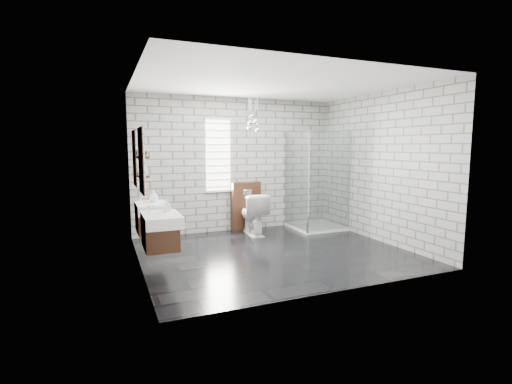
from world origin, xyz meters
TOP-DOWN VIEW (x-y plane):
  - floor at (0.00, 0.00)m, footprint 4.20×3.60m
  - ceiling at (0.00, 0.00)m, footprint 4.20×3.60m
  - wall_back at (0.00, 1.81)m, footprint 4.20×0.02m
  - wall_front at (0.00, -1.81)m, footprint 4.20×0.02m
  - wall_left at (-2.11, 0.00)m, footprint 0.02×3.60m
  - wall_right at (2.11, 0.00)m, footprint 0.02×3.60m
  - vanity_left at (-1.91, -0.49)m, footprint 0.47×0.70m
  - vanity_right at (-1.91, 0.53)m, footprint 0.47×0.70m
  - shelf_lower at (-2.03, -0.05)m, footprint 0.14×0.30m
  - shelf_upper at (-2.03, -0.05)m, footprint 0.14×0.30m
  - window at (-0.40, 1.78)m, footprint 0.56×0.05m
  - cistern_panel at (0.15, 1.70)m, footprint 0.60×0.20m
  - flush_plate at (0.15, 1.60)m, footprint 0.18×0.01m
  - shower_enclosure at (1.50, 1.18)m, footprint 1.00×1.00m
  - pendant_cluster at (0.17, 1.37)m, footprint 0.24×0.22m
  - toilet at (0.15, 1.29)m, footprint 0.51×0.83m
  - soap_bottle_a at (-1.76, -0.31)m, footprint 0.09×0.09m
  - soap_bottle_b at (-1.81, 0.69)m, footprint 0.15×0.15m
  - soap_bottle_c at (-2.02, -0.15)m, footprint 0.09×0.09m
  - vase at (-2.02, 0.01)m, footprint 0.13×0.13m

SIDE VIEW (x-z plane):
  - floor at x=0.00m, z-range -0.02..0.00m
  - toilet at x=0.15m, z-range 0.00..0.82m
  - cistern_panel at x=0.15m, z-range 0.00..1.00m
  - shower_enclosure at x=1.50m, z-range -0.51..1.52m
  - vanity_left at x=-1.91m, z-range -0.03..1.54m
  - vanity_right at x=-1.91m, z-range -0.03..1.54m
  - flush_plate at x=0.15m, z-range 0.74..0.86m
  - soap_bottle_a at x=-1.76m, z-range 0.85..1.02m
  - soap_bottle_b at x=-1.81m, z-range 0.85..1.03m
  - shelf_lower at x=-2.03m, z-range 1.31..1.33m
  - wall_back at x=0.00m, z-range 0.00..2.70m
  - wall_front at x=0.00m, z-range 0.00..2.70m
  - wall_left at x=-2.11m, z-range 0.00..2.70m
  - wall_right at x=2.11m, z-range 0.00..2.70m
  - soap_bottle_c at x=-2.02m, z-range 1.33..1.51m
  - window at x=-0.40m, z-range 0.81..2.29m
  - shelf_upper at x=-2.03m, z-range 1.57..1.59m
  - vase at x=-2.02m, z-range 1.59..1.73m
  - pendant_cluster at x=0.17m, z-range 1.82..2.53m
  - ceiling at x=0.00m, z-range 2.70..2.72m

